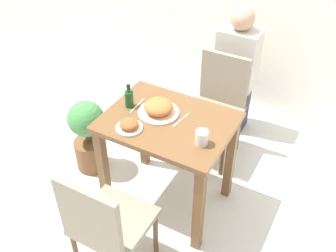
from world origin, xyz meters
TOP-DOWN VIEW (x-y plane):
  - ground_plane at (0.00, 0.00)m, footprint 16.00×16.00m
  - dining_table at (0.00, 0.00)m, footprint 0.84×0.64m
  - chair_near at (-0.03, -0.71)m, footprint 0.42×0.42m
  - chair_far at (0.07, 0.70)m, footprint 0.42×0.42m
  - food_plate at (-0.09, 0.04)m, footprint 0.28×0.28m
  - side_plate at (-0.17, -0.20)m, footprint 0.17×0.17m
  - drink_cup at (0.29, -0.11)m, footprint 0.08×0.08m
  - sauce_bottle at (-0.30, 0.01)m, footprint 0.06×0.06m
  - fork_utensil at (-0.26, 0.04)m, footprint 0.01×0.19m
  - spoon_utensil at (0.08, 0.04)m, footprint 0.04×0.18m
  - potted_plant_left at (-0.73, 0.02)m, footprint 0.28×0.28m
  - person_figure at (0.07, 1.10)m, footprint 0.34×0.22m

SIDE VIEW (x-z plane):
  - ground_plane at x=0.00m, z-range 0.00..0.00m
  - potted_plant_left at x=-0.73m, z-range 0.02..0.66m
  - chair_near at x=-0.03m, z-range 0.05..0.94m
  - chair_far at x=0.07m, z-range 0.05..0.94m
  - person_figure at x=0.07m, z-range 0.00..1.17m
  - dining_table at x=0.00m, z-range 0.23..1.01m
  - fork_utensil at x=-0.26m, z-range 0.77..0.78m
  - spoon_utensil at x=0.08m, z-range 0.77..0.78m
  - side_plate at x=-0.17m, z-range 0.77..0.83m
  - food_plate at x=-0.09m, z-range 0.77..0.86m
  - drink_cup at x=0.29m, z-range 0.77..0.87m
  - sauce_bottle at x=-0.30m, z-range 0.75..0.93m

